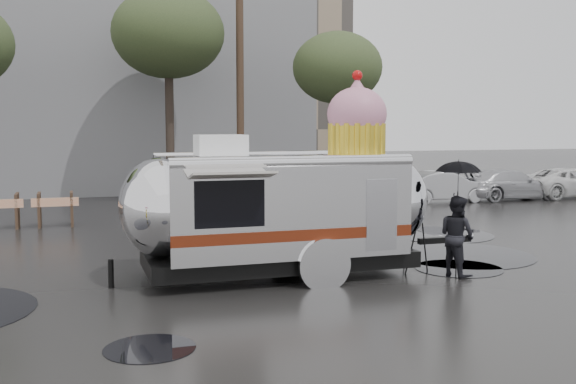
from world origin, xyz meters
name	(u,v)px	position (x,y,z in m)	size (l,w,h in m)	color
ground	(292,298)	(0.00, 0.00, 0.00)	(120.00, 120.00, 0.00)	black
puddles	(300,268)	(0.88, 2.22, 0.01)	(15.03, 9.13, 0.01)	black
grey_building	(60,51)	(-4.00, 24.00, 6.50)	(22.00, 12.00, 13.00)	slate
utility_pole	(240,80)	(2.50, 14.00, 4.62)	(1.60, 0.28, 9.00)	#473323
tree_mid	(168,34)	(0.00, 15.00, 6.34)	(4.20, 4.20, 8.03)	#382D26
tree_right	(337,69)	(6.00, 13.00, 5.06)	(3.36, 3.36, 6.42)	#382D26
barricade_row	(0,211)	(-5.55, 9.96, 0.52)	(4.30, 0.80, 1.00)	#473323
parked_cars	(483,182)	(11.78, 12.00, 0.72)	(13.20, 1.90, 1.50)	silver
airstream_trailer	(283,203)	(0.38, 1.75, 1.45)	(7.66, 2.90, 4.12)	silver
person_right	(457,236)	(3.61, 0.69, 0.79)	(0.76, 0.42, 1.58)	black
umbrella_black	(458,178)	(3.61, 0.69, 1.92)	(1.09, 1.09, 2.29)	black
tripod	(413,227)	(2.98, 1.30, 0.91)	(0.58, 0.63, 1.53)	black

